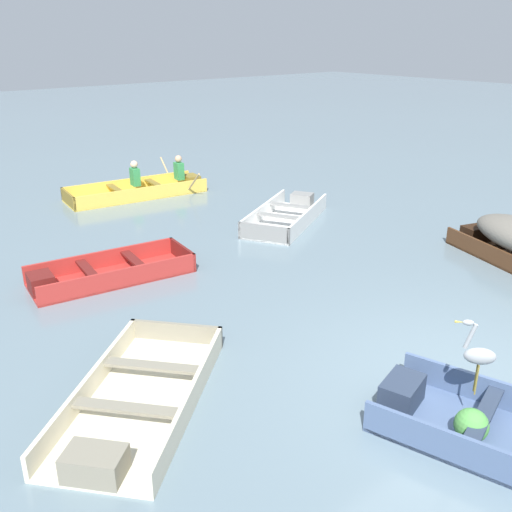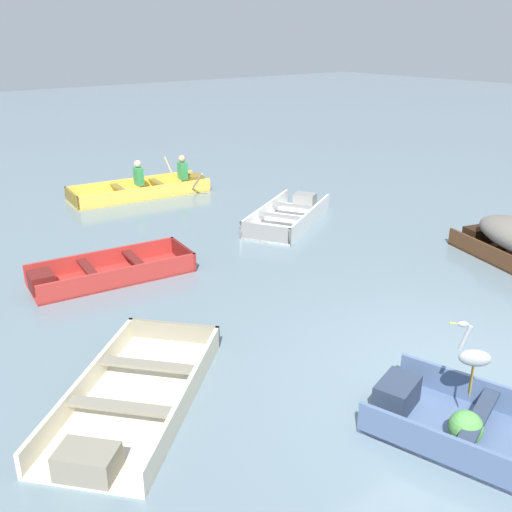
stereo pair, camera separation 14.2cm
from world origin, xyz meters
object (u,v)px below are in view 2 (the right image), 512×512
Objects in this scene: skiff_red_near_moored at (105,273)px; rowboat_yellow_with_crew at (148,188)px; heron_on_dinghy at (474,356)px; skiff_white_far_moored at (290,216)px; dinghy_slate_blue_foreground at (506,440)px; skiff_cream_outer_moored at (132,401)px.

rowboat_yellow_with_crew is (3.14, 4.33, 0.06)m from skiff_red_near_moored.
skiff_white_far_moored is at bearing 63.31° from heron_on_dinghy.
rowboat_yellow_with_crew is at bearing 54.02° from skiff_red_near_moored.
skiff_red_near_moored is (-1.30, 6.43, -0.02)m from dinghy_slate_blue_foreground.
skiff_cream_outer_moored is 9.01m from rowboat_yellow_with_crew.
skiff_cream_outer_moored is at bearing -119.51° from rowboat_yellow_with_crew.
skiff_cream_outer_moored is (-2.59, 2.92, -0.04)m from dinghy_slate_blue_foreground.
skiff_red_near_moored is at bearing 102.56° from heron_on_dinghy.
dinghy_slate_blue_foreground is at bearing -78.60° from skiff_red_near_moored.
dinghy_slate_blue_foreground is 1.11× the size of skiff_cream_outer_moored.
skiff_white_far_moored is 7.17m from heron_on_dinghy.
dinghy_slate_blue_foreground is 3.90m from skiff_cream_outer_moored.
skiff_red_near_moored is 6.13m from heron_on_dinghy.
skiff_cream_outer_moored is at bearing 137.07° from heron_on_dinghy.
dinghy_slate_blue_foreground is at bearing -93.27° from heron_on_dinghy.
skiff_red_near_moored is at bearing -174.53° from skiff_white_far_moored.
skiff_white_far_moored reaches higher than skiff_red_near_moored.
skiff_white_far_moored is (3.23, 6.86, -0.01)m from dinghy_slate_blue_foreground.
rowboat_yellow_with_crew reaches higher than dinghy_slate_blue_foreground.
dinghy_slate_blue_foreground is 6.55m from skiff_red_near_moored.
skiff_red_near_moored is at bearing 69.78° from skiff_cream_outer_moored.
skiff_cream_outer_moored is 3.41× the size of heron_on_dinghy.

